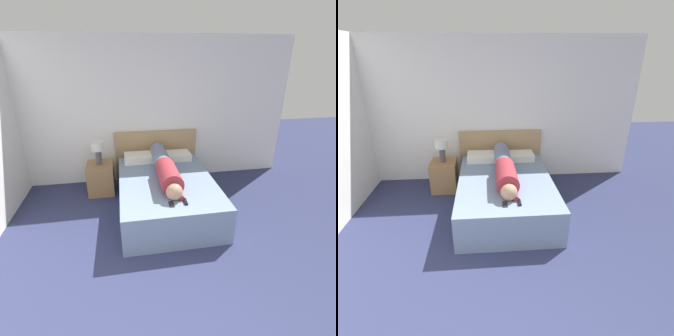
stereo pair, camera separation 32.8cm
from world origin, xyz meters
The scene contains 10 objects.
wall_back centered at (0.00, 3.89, 1.30)m, with size 5.50×0.06×2.60m.
bed centered at (0.20, 2.67, 0.26)m, with size 1.43×2.05×0.52m.
headboard centered at (0.20, 3.82, 0.48)m, with size 1.55×0.04×0.96m.
nightstand centered at (-0.84, 3.42, 0.27)m, with size 0.44×0.50×0.54m.
table_lamp centered at (-0.84, 3.42, 0.81)m, with size 0.22×0.22×0.40m.
person_lying centered at (0.20, 2.77, 0.66)m, with size 0.31×1.71×0.31m.
pillow_near_headboard centered at (-0.15, 3.48, 0.58)m, with size 0.52×0.37×0.13m.
pillow_second centered at (0.53, 3.48, 0.57)m, with size 0.49×0.37×0.11m.
tv_remote centered at (0.33, 1.95, 0.53)m, with size 0.04×0.15×0.02m.
cell_phone centered at (0.14, 1.92, 0.52)m, with size 0.06×0.13×0.01m.
Camera 1 is at (-0.41, -0.89, 2.29)m, focal length 28.00 mm.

